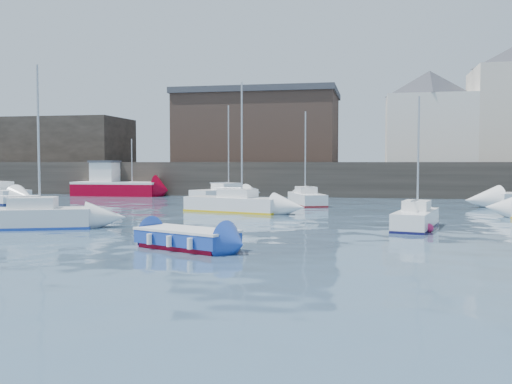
% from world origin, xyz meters
% --- Properties ---
extents(water, '(220.00, 220.00, 0.00)m').
position_xyz_m(water, '(0.00, 0.00, 0.00)').
color(water, '#2D4760').
rests_on(water, ground).
extents(quay_wall, '(90.00, 5.00, 3.00)m').
position_xyz_m(quay_wall, '(0.00, 35.00, 1.50)').
color(quay_wall, '#28231E').
rests_on(quay_wall, ground).
extents(land_strip, '(90.00, 32.00, 2.80)m').
position_xyz_m(land_strip, '(0.00, 53.00, 1.40)').
color(land_strip, '#28231E').
rests_on(land_strip, ground).
extents(bldg_east_d, '(11.14, 11.14, 8.95)m').
position_xyz_m(bldg_east_d, '(11.00, 41.50, 7.36)').
color(bldg_east_d, white).
rests_on(bldg_east_d, land_strip).
extents(warehouse, '(16.40, 10.40, 7.60)m').
position_xyz_m(warehouse, '(-6.00, 43.00, 6.62)').
color(warehouse, '#3D2D26').
rests_on(warehouse, land_strip).
extents(bldg_west, '(14.00, 8.00, 5.00)m').
position_xyz_m(bldg_west, '(-28.00, 42.00, 5.30)').
color(bldg_west, '#353028').
rests_on(bldg_west, land_strip).
extents(blue_dinghy, '(4.01, 2.95, 0.70)m').
position_xyz_m(blue_dinghy, '(-0.58, 2.86, 0.39)').
color(blue_dinghy, '#960018').
rests_on(blue_dinghy, ground).
extents(fishing_boat, '(7.67, 3.00, 5.04)m').
position_xyz_m(fishing_boat, '(-16.87, 31.50, 0.98)').
color(fishing_boat, '#960018').
rests_on(fishing_boat, ground).
extents(sailboat_a, '(5.90, 3.69, 7.32)m').
position_xyz_m(sailboat_a, '(-9.48, 7.14, 0.51)').
color(sailboat_a, white).
rests_on(sailboat_a, ground).
extents(sailboat_b, '(6.28, 3.56, 7.70)m').
position_xyz_m(sailboat_b, '(-2.43, 17.30, 0.50)').
color(sailboat_b, white).
rests_on(sailboat_b, ground).
extents(sailboat_c, '(2.46, 4.74, 5.96)m').
position_xyz_m(sailboat_c, '(7.61, 10.65, 0.46)').
color(sailboat_c, white).
rests_on(sailboat_c, ground).
extents(sailboat_f, '(3.31, 5.28, 6.55)m').
position_xyz_m(sailboat_f, '(1.22, 23.88, 0.46)').
color(sailboat_f, white).
rests_on(sailboat_f, ground).
extents(sailboat_h, '(4.45, 5.98, 7.48)m').
position_xyz_m(sailboat_h, '(-5.77, 27.70, 0.49)').
color(sailboat_h, white).
rests_on(sailboat_h, ground).
extents(buoy_near, '(0.38, 0.38, 0.38)m').
position_xyz_m(buoy_near, '(-2.87, 4.32, 0.00)').
color(buoy_near, '#D6215C').
rests_on(buoy_near, ground).
extents(buoy_mid, '(0.40, 0.40, 0.40)m').
position_xyz_m(buoy_mid, '(8.06, 9.38, 0.00)').
color(buoy_mid, '#D6215C').
rests_on(buoy_mid, ground).
extents(buoy_far, '(0.43, 0.43, 0.43)m').
position_xyz_m(buoy_far, '(-5.89, 19.11, 0.00)').
color(buoy_far, '#D6215C').
rests_on(buoy_far, ground).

